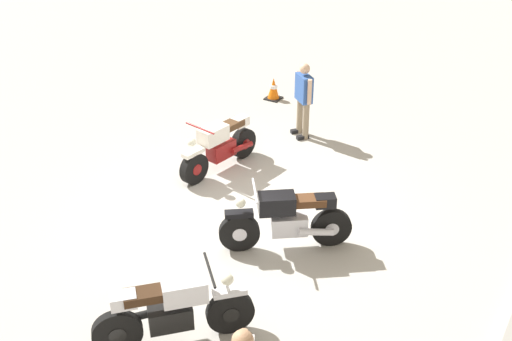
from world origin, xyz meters
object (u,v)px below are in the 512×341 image
Objects in this scene: motorcycle_cream_vintage at (220,146)px; motorcycle_black_cruiser at (287,219)px; traffic_cone at (274,89)px; person_in_blue_shirt at (304,96)px; motorcycle_silver_cruiser at (173,310)px.

motorcycle_black_cruiser is at bearing 65.67° from motorcycle_cream_vintage.
traffic_cone is at bearing -95.05° from motorcycle_black_cruiser.
motorcycle_black_cruiser is at bearing 62.21° from person_in_blue_shirt.
traffic_cone is at bearing -157.20° from motorcycle_cream_vintage.
motorcycle_silver_cruiser is 2.98× the size of traffic_cone.
person_in_blue_shirt is 2.14m from traffic_cone.
person_in_blue_shirt reaches higher than traffic_cone.
motorcycle_black_cruiser reaches higher than traffic_cone.
motorcycle_cream_vintage is (-1.54, -2.29, -0.03)m from motorcycle_black_cruiser.
traffic_cone is (-7.56, -2.84, -0.26)m from motorcycle_silver_cruiser.
person_in_blue_shirt is 3.03× the size of traffic_cone.
motorcycle_silver_cruiser is (4.07, 2.03, 0.03)m from motorcycle_cream_vintage.
person_in_blue_shirt reaches higher than motorcycle_cream_vintage.
motorcycle_black_cruiser is at bearing 38.46° from motorcycle_silver_cruiser.
motorcycle_black_cruiser is 0.90× the size of motorcycle_cream_vintage.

